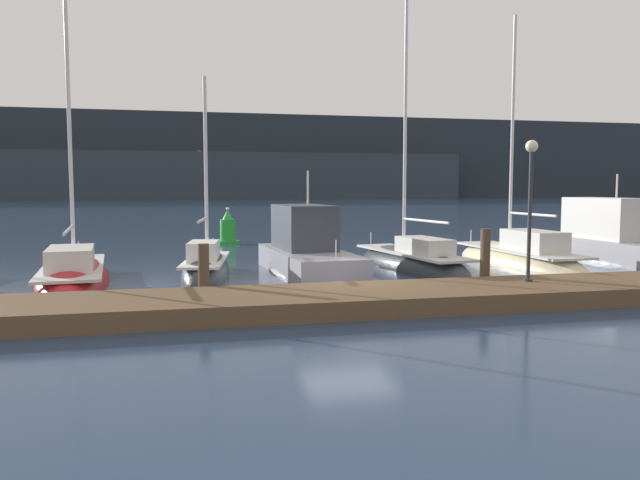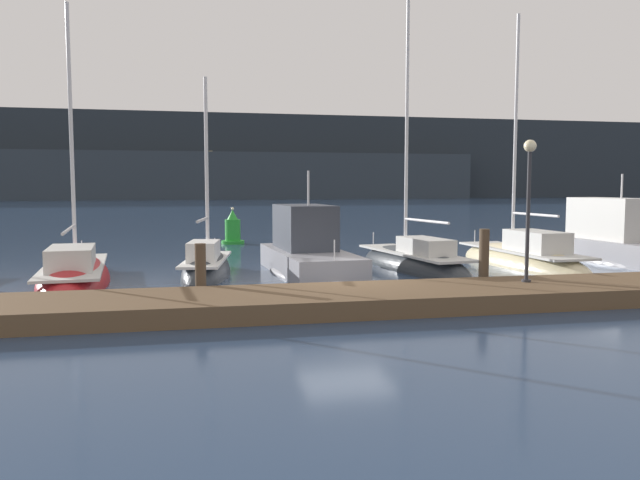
% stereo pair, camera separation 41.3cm
% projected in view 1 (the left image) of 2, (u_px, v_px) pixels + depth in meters
% --- Properties ---
extents(ground_plane, '(400.00, 400.00, 0.00)m').
position_uv_depth(ground_plane, '(348.00, 294.00, 17.05)').
color(ground_plane, navy).
extents(dock, '(30.82, 2.80, 0.45)m').
position_uv_depth(dock, '(370.00, 299.00, 15.11)').
color(dock, brown).
rests_on(dock, ground).
extents(mooring_pile_1, '(0.28, 0.28, 1.50)m').
position_uv_depth(mooring_pile_1, '(204.00, 273.00, 15.78)').
color(mooring_pile_1, '#4C3D2D').
rests_on(mooring_pile_1, ground).
extents(mooring_pile_2, '(0.28, 0.28, 1.76)m').
position_uv_depth(mooring_pile_2, '(485.00, 260.00, 17.54)').
color(mooring_pile_2, '#4C3D2D').
rests_on(mooring_pile_2, ground).
extents(sailboat_berth_2, '(2.76, 7.78, 9.34)m').
position_uv_depth(sailboat_berth_2, '(73.00, 280.00, 18.99)').
color(sailboat_berth_2, red).
rests_on(sailboat_berth_2, ground).
extents(sailboat_berth_3, '(2.27, 5.55, 7.36)m').
position_uv_depth(sailboat_berth_3, '(206.00, 274.00, 20.39)').
color(sailboat_berth_3, '#2D3338').
rests_on(sailboat_berth_3, ground).
extents(motorboat_berth_4, '(2.87, 6.86, 3.92)m').
position_uv_depth(motorboat_berth_4, '(308.00, 259.00, 21.07)').
color(motorboat_berth_4, gray).
rests_on(motorboat_berth_4, ground).
extents(sailboat_berth_5, '(2.79, 7.41, 11.27)m').
position_uv_depth(sailboat_berth_5, '(412.00, 266.00, 22.19)').
color(sailboat_berth_5, '#2D3338').
rests_on(sailboat_berth_5, ground).
extents(sailboat_berth_6, '(2.39, 7.87, 10.07)m').
position_uv_depth(sailboat_berth_6, '(519.00, 262.00, 23.22)').
color(sailboat_berth_6, beige).
rests_on(sailboat_berth_6, ground).
extents(motorboat_berth_7, '(2.74, 7.51, 3.95)m').
position_uv_depth(motorboat_berth_7, '(614.00, 250.00, 24.11)').
color(motorboat_berth_7, gray).
rests_on(motorboat_berth_7, ground).
extents(channel_buoy, '(1.18, 1.18, 1.87)m').
position_uv_depth(channel_buoy, '(228.00, 230.00, 31.79)').
color(channel_buoy, green).
rests_on(channel_buoy, ground).
extents(dock_lamppost, '(0.32, 0.32, 3.69)m').
position_uv_depth(dock_lamppost, '(531.00, 186.00, 16.22)').
color(dock_lamppost, '#2D2D33').
rests_on(dock_lamppost, dock).
extents(hillside_backdrop, '(240.00, 23.00, 18.98)m').
position_uv_depth(hillside_backdrop, '(185.00, 160.00, 141.47)').
color(hillside_backdrop, '#232B33').
rests_on(hillside_backdrop, ground).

